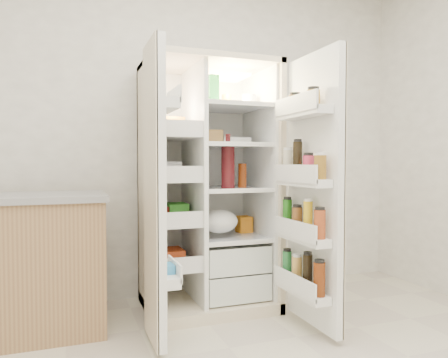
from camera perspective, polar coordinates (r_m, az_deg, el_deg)
name	(u,v)px	position (r m, az deg, el deg)	size (l,w,h in m)	color
wall_back	(180,129)	(3.48, -5.87, 6.77)	(4.00, 0.02, 2.70)	white
refrigerator	(208,207)	(3.19, -2.20, -3.73)	(0.92, 0.70, 1.80)	beige
freezer_door	(155,194)	(2.46, -9.24, -2.01)	(0.15, 0.40, 1.72)	white
fridge_door	(312,194)	(2.74, 11.69, -1.96)	(0.17, 0.58, 1.72)	white
kitchen_counter	(5,265)	(2.99, -27.39, -10.26)	(1.20, 0.64, 0.87)	#99774C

